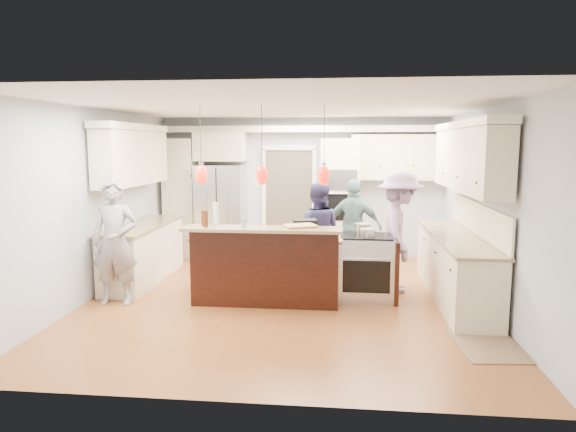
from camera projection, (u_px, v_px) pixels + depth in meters
name	position (u px, v px, depth m)	size (l,w,h in m)	color
ground_plane	(285.00, 299.00, 7.34)	(6.00, 6.00, 0.00)	#AE662F
room_shell	(285.00, 172.00, 7.09)	(5.54, 6.04, 2.72)	#B2BCC6
refrigerator	(221.00, 211.00, 9.97)	(0.90, 0.70, 1.80)	#B7B7BC
oven_column	(340.00, 200.00, 9.73)	(0.72, 0.69, 2.30)	beige
back_upper_cabinets	(262.00, 172.00, 9.90)	(5.30, 0.61, 2.54)	beige
right_counter_run	(460.00, 226.00, 7.24)	(0.64, 3.10, 2.51)	beige
left_cabinets	(140.00, 216.00, 8.23)	(0.64, 2.30, 2.51)	beige
kitchen_island	(269.00, 264.00, 7.37)	(2.10, 1.46, 1.12)	black
island_range	(367.00, 267.00, 7.30)	(0.82, 0.71, 0.92)	#B7B7BC
pendant_lights	(262.00, 175.00, 6.61)	(1.75, 0.15, 1.03)	black
person_bar_end	(115.00, 242.00, 7.01)	(0.63, 0.41, 1.73)	gray
person_far_left	(317.00, 232.00, 8.21)	(0.77, 0.60, 1.59)	#28274C
person_far_right	(354.00, 227.00, 8.70)	(0.94, 0.39, 1.61)	slate
person_range_side	(399.00, 231.00, 7.66)	(1.17, 0.67, 1.81)	#9D80AC
floor_rug	(488.00, 345.00, 5.63)	(0.67, 0.98, 0.01)	#866849
water_bottle	(216.00, 214.00, 6.76)	(0.07, 0.07, 0.32)	silver
beer_bottle_a	(203.00, 218.00, 6.79)	(0.05, 0.05, 0.21)	#441E0C
beer_bottle_b	(206.00, 219.00, 6.67)	(0.06, 0.06, 0.22)	#441E0C
beer_bottle_c	(215.00, 216.00, 6.82)	(0.07, 0.07, 0.26)	#441E0C
drink_can	(244.00, 223.00, 6.64)	(0.07, 0.07, 0.12)	#B7B7BC
cutting_board	(300.00, 226.00, 6.70)	(0.40, 0.29, 0.03)	tan
pot_large	(362.00, 228.00, 7.42)	(0.24, 0.24, 0.14)	#B7B7BC
pot_small	(367.00, 232.00, 7.16)	(0.21, 0.21, 0.11)	#B7B7BC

